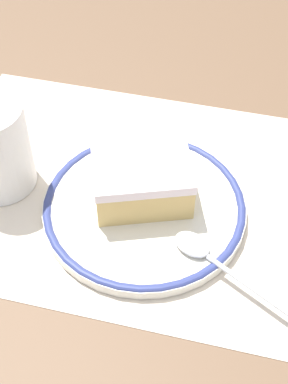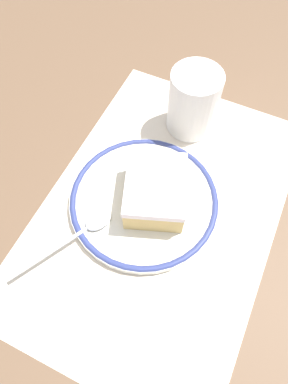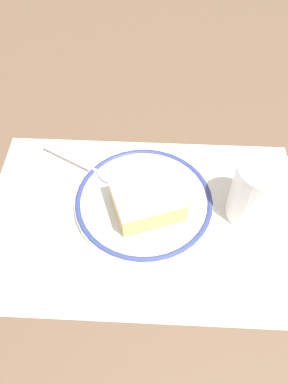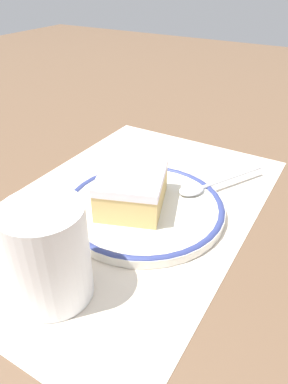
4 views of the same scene
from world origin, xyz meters
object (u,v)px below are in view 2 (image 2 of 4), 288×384
at_px(plate, 144,200).
at_px(spoon, 87,228).
at_px(cake_slice, 155,191).
at_px(cup, 193,105).

relative_size(plate, spoon, 1.51).
bearing_deg(spoon, cake_slice, 141.22).
xyz_separation_m(plate, cake_slice, (-0.01, 0.01, 0.03)).
xyz_separation_m(spoon, cup, (-0.23, 0.06, 0.03)).
bearing_deg(plate, cup, 177.68).
xyz_separation_m(cake_slice, cup, (-0.15, -0.01, 0.01)).
xyz_separation_m(plate, cup, (-0.16, 0.01, 0.04)).
distance_m(plate, cake_slice, 0.03).
bearing_deg(spoon, cup, 166.55).
bearing_deg(cake_slice, cup, -177.17).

